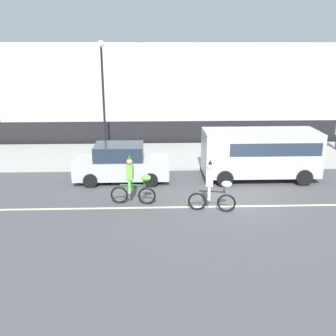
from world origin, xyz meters
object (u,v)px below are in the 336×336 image
(parade_cyclist_lime, at_px, (133,183))
(parked_car_silver, at_px, (121,164))
(parade_cyclist_zebra, at_px, (213,189))
(parked_van_silver, at_px, (262,151))
(street_lamp_post, at_px, (103,79))

(parade_cyclist_lime, relative_size, parked_car_silver, 0.47)
(parade_cyclist_lime, height_order, parade_cyclist_zebra, same)
(parked_van_silver, xyz_separation_m, parked_car_silver, (-6.21, -0.06, -0.50))
(parade_cyclist_zebra, bearing_deg, parked_car_silver, 134.99)
(parade_cyclist_zebra, height_order, parked_van_silver, parked_van_silver)
(parade_cyclist_lime, relative_size, parade_cyclist_zebra, 1.00)
(parade_cyclist_lime, bearing_deg, parked_van_silver, 26.65)
(parade_cyclist_zebra, height_order, parked_car_silver, parade_cyclist_zebra)
(parade_cyclist_zebra, xyz_separation_m, street_lamp_post, (-4.83, 8.91, 3.15))
(parked_car_silver, bearing_deg, parked_van_silver, 0.53)
(parade_cyclist_lime, distance_m, parade_cyclist_zebra, 2.97)
(parade_cyclist_zebra, distance_m, parked_van_silver, 4.50)
(parade_cyclist_lime, bearing_deg, parked_car_silver, 103.49)
(parked_van_silver, bearing_deg, parade_cyclist_zebra, -126.98)
(parked_van_silver, height_order, street_lamp_post, street_lamp_post)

